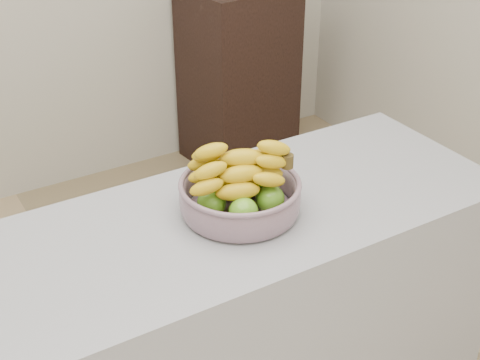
# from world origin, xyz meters

# --- Properties ---
(cabinet) EXTENTS (0.61, 0.51, 1.00)m
(cabinet) POSITION_xyz_m (1.27, 1.78, 0.50)
(cabinet) COLOR black
(cabinet) RESTS_ON ground
(fruit_bowl) EXTENTS (0.33, 0.33, 0.19)m
(fruit_bowl) POSITION_xyz_m (0.24, 0.04, 0.96)
(fruit_bowl) COLOR #8A94A5
(fruit_bowl) RESTS_ON counter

